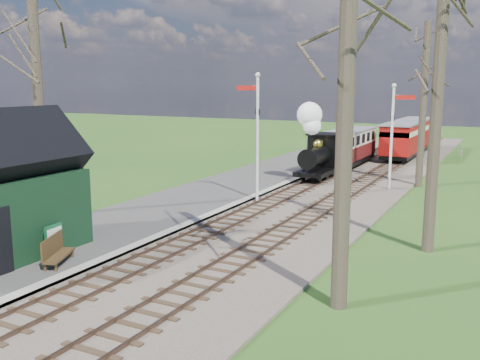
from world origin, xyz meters
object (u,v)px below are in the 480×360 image
Objects in this scene: coach at (348,145)px; sign_board at (54,242)px; red_carriage_a at (401,140)px; red_carriage_b at (414,134)px; semaphore_near at (256,128)px; person at (85,224)px; locomotive at (319,147)px; semaphore_far at (393,129)px; bench at (55,251)px.

sign_board is (-2.58, -23.86, -0.77)m from coach.
red_carriage_a is 5.50m from red_carriage_b.
coach is (0.77, 12.88, -2.10)m from semaphore_near.
coach is 5.94× the size of person.
coach is at bearing -104.36° from red_carriage_b.
coach is 5.33m from red_carriage_a.
locomotive is 0.62× the size of coach.
semaphore_far reaches higher than coach.
locomotive is 4.09× the size of sign_board.
red_carriage_b is (3.37, 23.03, -2.05)m from semaphore_near.
person is at bearing -116.21° from semaphore_far.
red_carriage_a reaches higher than sign_board.
bench is 2.44m from person.
red_carriage_b is 34.41m from sign_board.
locomotive is at bearing -90.11° from coach.
semaphore_near is 7.03m from locomotive.
semaphore_far is 1.06× the size of red_carriage_a.
locomotive is 18.34m from bench.
semaphore_far is (5.14, 6.00, -0.27)m from semaphore_near.
red_carriage_b is at bearing 82.13° from bench.
person reaches higher than sign_board.
bench is at bearing -96.96° from semaphore_near.
semaphore_near is 5.13× the size of person.
coach is 22.18m from person.
semaphore_near is 3.87× the size of bench.
sign_board is at bearing -98.65° from red_carriage_b.
coach is at bearing -119.19° from red_carriage_a.
red_carriage_a is 4.91× the size of sign_board.
coach is 1.33× the size of red_carriage_b.
locomotive reaches higher than red_carriage_b.
semaphore_near is 11.49m from sign_board.
red_carriage_a reaches higher than person.
semaphore_far is 18.73m from bench.
locomotive is 3.71× the size of person.
red_carriage_a reaches higher than coach.
locomotive is 0.83× the size of red_carriage_b.
semaphore_near is at bearing -130.60° from semaphore_far.
person is (-3.04, -15.90, -1.27)m from locomotive.
sign_board is 0.57m from bench.
semaphore_near is 11.81m from bench.
semaphore_far is 0.79× the size of coach.
semaphore_near is at bearing 80.66° from sign_board.
locomotive is 16.24m from person.
red_carriage_a is 4.46× the size of person.
coach is 24.01m from sign_board.
semaphore_near reaches higher than sign_board.
semaphore_near is 1.15× the size of red_carriage_a.
semaphore_far is at bearing -57.55° from coach.
semaphore_near is 0.86× the size of coach.
locomotive is at bearing 83.66° from semaphore_near.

